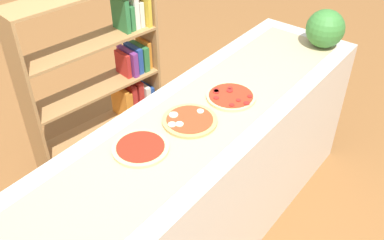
{
  "coord_description": "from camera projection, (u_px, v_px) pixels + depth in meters",
  "views": [
    {
      "loc": [
        -1.35,
        -1.06,
        2.27
      ],
      "look_at": [
        0.0,
        0.0,
        0.97
      ],
      "focal_mm": 40.73,
      "sensor_mm": 36.0,
      "label": 1
    }
  ],
  "objects": [
    {
      "name": "bookshelf",
      "position": [
        113.0,
        86.0,
        3.02
      ],
      "size": [
        0.97,
        0.38,
        1.34
      ],
      "color": "#A87A47",
      "rests_on": "ground_plane"
    },
    {
      "name": "pizza_pepperoni_2",
      "position": [
        231.0,
        96.0,
        2.34
      ],
      "size": [
        0.27,
        0.27,
        0.02
      ],
      "color": "#E5C17F",
      "rests_on": "parchment_paper"
    },
    {
      "name": "pizza_plain_0",
      "position": [
        141.0,
        148.0,
        2.01
      ],
      "size": [
        0.27,
        0.27,
        0.02
      ],
      "color": "#E5C17F",
      "rests_on": "parchment_paper"
    },
    {
      "name": "watermelon",
      "position": [
        325.0,
        29.0,
        2.75
      ],
      "size": [
        0.24,
        0.24,
        0.24
      ],
      "primitive_type": "sphere",
      "color": "#387A33",
      "rests_on": "counter"
    },
    {
      "name": "counter",
      "position": [
        192.0,
        190.0,
        2.46
      ],
      "size": [
        2.66,
        0.67,
        0.95
      ],
      "primitive_type": "cube",
      "color": "beige",
      "rests_on": "ground_plane"
    },
    {
      "name": "pizza_mozzarella_1",
      "position": [
        189.0,
        120.0,
        2.17
      ],
      "size": [
        0.28,
        0.28,
        0.02
      ],
      "color": "tan",
      "rests_on": "parchment_paper"
    },
    {
      "name": "parchment_paper",
      "position": [
        192.0,
        123.0,
        2.17
      ],
      "size": [
        2.43,
        0.48,
        0.0
      ],
      "primitive_type": "cube",
      "color": "tan",
      "rests_on": "counter"
    }
  ]
}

